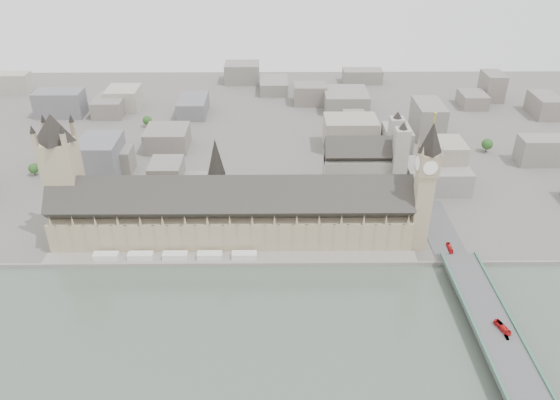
{
  "coord_description": "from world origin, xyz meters",
  "views": [
    {
      "loc": [
        33.0,
        -328.31,
        236.41
      ],
      "look_at": [
        36.29,
        39.09,
        23.2
      ],
      "focal_mm": 35.0,
      "sensor_mm": 36.0,
      "label": 1
    }
  ],
  "objects_px": {
    "car_silver": "(507,337)",
    "red_bus_south": "(502,327)",
    "victoria_tower": "(63,172)",
    "elizabeth_tower": "(426,179)",
    "westminster_bridge": "(492,332)",
    "palace_of_westminster": "(232,214)",
    "westminster_abbey": "(365,165)",
    "red_bus_north": "(450,248)"
  },
  "relations": [
    {
      "from": "westminster_bridge",
      "to": "red_bus_south",
      "type": "xyz_separation_m",
      "value": [
        3.24,
        -3.64,
        6.84
      ]
    },
    {
      "from": "elizabeth_tower",
      "to": "victoria_tower",
      "type": "bearing_deg",
      "value": 176.04
    },
    {
      "from": "car_silver",
      "to": "victoria_tower",
      "type": "bearing_deg",
      "value": 154.47
    },
    {
      "from": "palace_of_westminster",
      "to": "westminster_abbey",
      "type": "bearing_deg",
      "value": 34.17
    },
    {
      "from": "palace_of_westminster",
      "to": "westminster_bridge",
      "type": "distance_m",
      "value": 195.05
    },
    {
      "from": "elizabeth_tower",
      "to": "westminster_abbey",
      "type": "bearing_deg",
      "value": 107.29
    },
    {
      "from": "westminster_bridge",
      "to": "red_bus_south",
      "type": "bearing_deg",
      "value": -48.33
    },
    {
      "from": "westminster_abbey",
      "to": "red_bus_south",
      "type": "distance_m",
      "value": 194.35
    },
    {
      "from": "victoria_tower",
      "to": "westminster_bridge",
      "type": "xyz_separation_m",
      "value": [
        284.0,
        -113.5,
        -50.08
      ]
    },
    {
      "from": "red_bus_south",
      "to": "car_silver",
      "type": "height_order",
      "value": "red_bus_south"
    },
    {
      "from": "palace_of_westminster",
      "to": "red_bus_south",
      "type": "xyz_separation_m",
      "value": [
        165.24,
        -110.84,
        -10.74
      ]
    },
    {
      "from": "car_silver",
      "to": "elizabeth_tower",
      "type": "bearing_deg",
      "value": 102.37
    },
    {
      "from": "red_bus_south",
      "to": "car_silver",
      "type": "xyz_separation_m",
      "value": [
        0.32,
        -6.94,
        -1.07
      ]
    },
    {
      "from": "palace_of_westminster",
      "to": "red_bus_south",
      "type": "distance_m",
      "value": 199.26
    },
    {
      "from": "elizabeth_tower",
      "to": "red_bus_south",
      "type": "bearing_deg",
      "value": -74.64
    },
    {
      "from": "palace_of_westminster",
      "to": "westminster_bridge",
      "type": "bearing_deg",
      "value": -33.49
    },
    {
      "from": "westminster_abbey",
      "to": "car_silver",
      "type": "relative_size",
      "value": 17.21
    },
    {
      "from": "red_bus_south",
      "to": "red_bus_north",
      "type": "bearing_deg",
      "value": 77.33
    },
    {
      "from": "elizabeth_tower",
      "to": "westminster_bridge",
      "type": "height_order",
      "value": "elizabeth_tower"
    },
    {
      "from": "westminster_abbey",
      "to": "red_bus_north",
      "type": "xyz_separation_m",
      "value": [
        45.96,
        -105.39,
        -13.29
      ]
    },
    {
      "from": "victoria_tower",
      "to": "red_bus_south",
      "type": "bearing_deg",
      "value": -22.19
    },
    {
      "from": "westminster_bridge",
      "to": "red_bus_north",
      "type": "xyz_separation_m",
      "value": [
        -5.11,
        77.11,
        6.67
      ]
    },
    {
      "from": "victoria_tower",
      "to": "westminster_bridge",
      "type": "distance_m",
      "value": 309.91
    },
    {
      "from": "elizabeth_tower",
      "to": "red_bus_north",
      "type": "xyz_separation_m",
      "value": [
        18.89,
        -18.39,
        -46.29
      ]
    },
    {
      "from": "palace_of_westminster",
      "to": "red_bus_south",
      "type": "relative_size",
      "value": 21.48
    },
    {
      "from": "car_silver",
      "to": "red_bus_south",
      "type": "bearing_deg",
      "value": 90.44
    },
    {
      "from": "red_bus_south",
      "to": "car_silver",
      "type": "distance_m",
      "value": 7.03
    },
    {
      "from": "red_bus_south",
      "to": "westminster_abbey",
      "type": "bearing_deg",
      "value": 87.69
    },
    {
      "from": "red_bus_south",
      "to": "elizabeth_tower",
      "type": "bearing_deg",
      "value": 86.79
    },
    {
      "from": "westminster_bridge",
      "to": "car_silver",
      "type": "relative_size",
      "value": 82.26
    },
    {
      "from": "victoria_tower",
      "to": "red_bus_south",
      "type": "relative_size",
      "value": 8.11
    },
    {
      "from": "westminster_abbey",
      "to": "red_bus_north",
      "type": "bearing_deg",
      "value": -66.44
    },
    {
      "from": "westminster_abbey",
      "to": "car_silver",
      "type": "xyz_separation_m",
      "value": [
        54.63,
        -193.09,
        -14.18
      ]
    },
    {
      "from": "red_bus_north",
      "to": "car_silver",
      "type": "xyz_separation_m",
      "value": [
        8.67,
        -87.7,
        -0.89
      ]
    },
    {
      "from": "victoria_tower",
      "to": "car_silver",
      "type": "xyz_separation_m",
      "value": [
        287.56,
        -124.09,
        -44.3
      ]
    },
    {
      "from": "westminster_bridge",
      "to": "red_bus_south",
      "type": "height_order",
      "value": "red_bus_south"
    },
    {
      "from": "westminster_bridge",
      "to": "victoria_tower",
      "type": "bearing_deg",
      "value": 158.22
    },
    {
      "from": "red_bus_north",
      "to": "car_silver",
      "type": "bearing_deg",
      "value": -82.75
    },
    {
      "from": "victoria_tower",
      "to": "red_bus_north",
      "type": "bearing_deg",
      "value": -7.43
    },
    {
      "from": "victoria_tower",
      "to": "red_bus_north",
      "type": "height_order",
      "value": "victoria_tower"
    },
    {
      "from": "elizabeth_tower",
      "to": "westminster_abbey",
      "type": "height_order",
      "value": "elizabeth_tower"
    },
    {
      "from": "elizabeth_tower",
      "to": "red_bus_north",
      "type": "relative_size",
      "value": 9.7
    }
  ]
}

